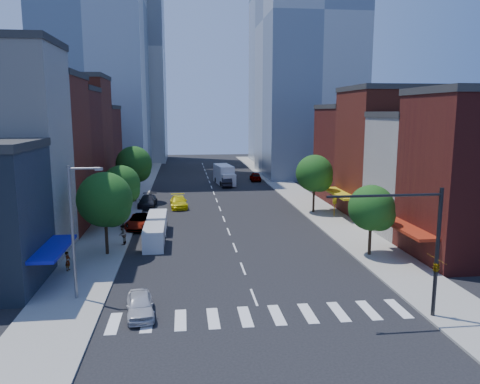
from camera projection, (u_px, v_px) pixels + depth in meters
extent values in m
plane|color=black|center=(254.00, 297.00, 32.09)|extent=(220.00, 220.00, 0.00)
cube|color=gray|center=(131.00, 197.00, 69.73)|extent=(5.00, 120.00, 0.15)
cube|color=gray|center=(295.00, 193.00, 72.70)|extent=(5.00, 120.00, 0.15)
cube|color=silver|center=(261.00, 316.00, 29.16)|extent=(19.00, 3.00, 0.01)
cube|color=maroon|center=(24.00, 157.00, 48.30)|extent=(12.00, 9.00, 16.00)
cube|color=#511614|center=(48.00, 154.00, 56.70)|extent=(12.00, 8.00, 15.00)
cube|color=maroon|center=(64.00, 142.00, 64.85)|extent=(12.00, 9.00, 17.00)
cube|color=#511614|center=(80.00, 150.00, 74.48)|extent=(12.00, 10.00, 13.00)
cube|color=silver|center=(433.00, 176.00, 48.25)|extent=(12.00, 8.00, 12.00)
cube|color=maroon|center=(395.00, 154.00, 56.80)|extent=(12.00, 10.00, 15.00)
cube|color=#511614|center=(364.00, 155.00, 66.75)|extent=(12.00, 10.00, 13.00)
cube|color=#9EA5AD|center=(309.00, 20.00, 90.06)|extent=(18.00, 20.00, 60.00)
cube|color=#9EA5AD|center=(128.00, 50.00, 118.17)|extent=(18.00, 18.00, 56.00)
cylinder|color=black|center=(437.00, 253.00, 28.23)|extent=(0.24, 0.24, 8.00)
cylinder|color=black|center=(385.00, 196.00, 27.21)|extent=(7.00, 0.16, 0.16)
imported|color=gold|center=(335.00, 207.00, 26.96)|extent=(0.22, 0.18, 1.10)
imported|color=gold|center=(436.00, 266.00, 28.37)|extent=(0.48, 2.24, 0.90)
cylinder|color=slate|center=(73.00, 233.00, 30.86)|extent=(0.20, 0.20, 9.00)
cylinder|color=slate|center=(85.00, 168.00, 30.25)|extent=(2.00, 0.14, 0.14)
cube|color=slate|center=(99.00, 169.00, 30.37)|extent=(0.50, 0.25, 0.18)
cylinder|color=black|center=(106.00, 232.00, 41.13)|extent=(0.28, 0.28, 3.92)
sphere|color=#134313|center=(105.00, 199.00, 40.63)|extent=(4.80, 4.80, 4.80)
sphere|color=#134313|center=(112.00, 208.00, 40.53)|extent=(3.36, 3.36, 3.36)
cylinder|color=black|center=(122.00, 209.00, 51.92)|extent=(0.28, 0.28, 3.64)
sphere|color=#134313|center=(121.00, 184.00, 51.46)|extent=(4.20, 4.20, 4.20)
sphere|color=#134313|center=(127.00, 190.00, 51.34)|extent=(2.94, 2.94, 2.94)
cylinder|color=black|center=(135.00, 186.00, 65.57)|extent=(0.28, 0.28, 4.20)
sphere|color=#134313|center=(134.00, 164.00, 65.04)|extent=(5.00, 5.00, 5.00)
sphere|color=#134313|center=(138.00, 170.00, 64.94)|extent=(3.50, 3.50, 3.50)
cylinder|color=black|center=(370.00, 236.00, 40.98)|extent=(0.28, 0.28, 3.36)
sphere|color=#134313|center=(371.00, 208.00, 40.55)|extent=(4.00, 4.00, 4.00)
sphere|color=#134313|center=(379.00, 215.00, 40.43)|extent=(2.80, 2.80, 2.80)
cylinder|color=black|center=(314.00, 196.00, 58.54)|extent=(0.28, 0.28, 3.92)
sphere|color=#134313|center=(314.00, 173.00, 58.04)|extent=(4.60, 4.60, 4.60)
sphere|color=#134313|center=(320.00, 179.00, 57.94)|extent=(3.22, 3.22, 3.22)
imported|color=silver|center=(140.00, 305.00, 29.13)|extent=(2.13, 4.26, 1.39)
imported|color=black|center=(152.00, 229.00, 48.26)|extent=(1.75, 4.13, 1.33)
imported|color=#999999|center=(140.00, 221.00, 51.03)|extent=(3.12, 5.80, 1.55)
imported|color=black|center=(148.00, 201.00, 62.53)|extent=(2.48, 5.46, 1.55)
cube|color=silver|center=(154.00, 237.00, 43.82)|extent=(1.92, 4.77, 2.00)
cube|color=black|center=(153.00, 239.00, 42.00)|extent=(1.77, 0.96, 0.86)
cylinder|color=black|center=(144.00, 249.00, 42.24)|extent=(0.24, 0.73, 0.72)
cylinder|color=black|center=(163.00, 248.00, 42.45)|extent=(0.24, 0.73, 0.72)
cylinder|color=black|center=(146.00, 239.00, 45.41)|extent=(0.24, 0.73, 0.72)
cylinder|color=black|center=(164.00, 239.00, 45.62)|extent=(0.24, 0.73, 0.72)
cube|color=white|center=(157.00, 223.00, 49.47)|extent=(1.92, 4.77, 2.00)
cube|color=black|center=(156.00, 224.00, 47.65)|extent=(1.76, 0.96, 0.86)
cylinder|color=black|center=(148.00, 233.00, 47.89)|extent=(0.24, 0.72, 0.72)
cylinder|color=black|center=(165.00, 232.00, 48.10)|extent=(0.24, 0.72, 0.72)
cylinder|color=black|center=(150.00, 225.00, 51.06)|extent=(0.24, 0.72, 0.72)
cylinder|color=black|center=(166.00, 225.00, 51.27)|extent=(0.24, 0.72, 0.72)
imported|color=yellow|center=(179.00, 202.00, 61.99)|extent=(2.49, 5.44, 1.54)
imported|color=black|center=(227.00, 182.00, 79.34)|extent=(1.86, 4.90, 1.60)
imported|color=#999999|center=(255.00, 177.00, 86.13)|extent=(2.14, 4.78, 1.60)
cube|color=silver|center=(224.00, 174.00, 82.88)|extent=(3.28, 6.93, 3.29)
cube|color=silver|center=(229.00, 180.00, 79.23)|extent=(2.47, 2.12, 2.05)
cylinder|color=black|center=(221.00, 184.00, 79.86)|extent=(0.42, 0.96, 0.92)
cylinder|color=black|center=(234.00, 183.00, 80.40)|extent=(0.42, 0.96, 0.92)
cylinder|color=black|center=(216.00, 180.00, 84.28)|extent=(0.42, 0.96, 0.92)
cylinder|color=black|center=(228.00, 179.00, 84.82)|extent=(0.42, 0.96, 0.92)
imported|color=#999999|center=(68.00, 261.00, 36.94)|extent=(0.46, 0.62, 1.55)
imported|color=#999999|center=(122.00, 235.00, 44.17)|extent=(0.83, 1.01, 1.90)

